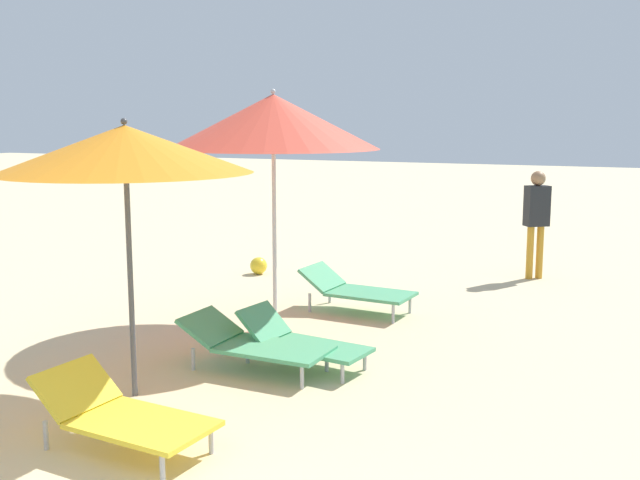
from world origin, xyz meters
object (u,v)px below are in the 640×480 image
lounger_farthest_shoreside (356,289)px  beach_ball (259,266)px  umbrella_second (125,149)px  umbrella_farthest (273,122)px  person_walking_near (537,213)px  lounger_second_inland (122,414)px  lounger_farthest_inland (301,341)px  lounger_second_shoreside (255,343)px

lounger_farthest_shoreside → beach_ball: size_ratio=5.37×
umbrella_second → umbrella_farthest: size_ratio=0.88×
beach_ball → person_walking_near: bearing=19.2°
lounger_second_inland → beach_ball: size_ratio=5.17×
lounger_second_inland → lounger_farthest_inland: (0.40, 2.37, -0.03)m
umbrella_second → lounger_second_shoreside: (0.67, 1.07, -1.97)m
umbrella_second → lounger_second_inland: (0.65, -0.99, -1.96)m
umbrella_second → lounger_second_inland: umbrella_second is taller
umbrella_farthest → lounger_farthest_inland: bearing=-52.7°
lounger_farthest_shoreside → lounger_second_inland: bearing=-87.1°
lounger_farthest_shoreside → person_walking_near: person_walking_near is taller
umbrella_second → lounger_second_inland: size_ratio=1.76×
lounger_farthest_shoreside → umbrella_farthest: bearing=-116.9°
umbrella_second → beach_ball: umbrella_second is taller
lounger_second_shoreside → lounger_farthest_inland: (0.38, 0.31, -0.02)m
umbrella_second → lounger_farthest_shoreside: 4.21m
lounger_farthest_shoreside → beach_ball: 2.87m
lounger_farthest_inland → beach_ball: 4.72m
lounger_farthest_shoreside → person_walking_near: (1.84, 3.11, 0.74)m
lounger_second_inland → lounger_farthest_shoreside: 4.64m
umbrella_farthest → umbrella_second: bearing=-92.9°
lounger_second_shoreside → umbrella_farthest: (-0.54, 1.52, 2.20)m
umbrella_farthest → person_walking_near: (2.49, 4.18, -1.44)m
umbrella_second → lounger_second_shoreside: bearing=57.9°
lounger_farthest_shoreside → beach_ball: (-2.34, 1.66, -0.17)m
lounger_second_shoreside → person_walking_near: 6.07m
person_walking_near → umbrella_second: bearing=122.4°
lounger_second_inland → lounger_farthest_inland: 2.40m
person_walking_near → beach_ball: 4.52m
person_walking_near → beach_ball: person_walking_near is taller
umbrella_second → umbrella_farthest: (0.13, 2.59, 0.23)m
lounger_farthest_inland → person_walking_near: (1.57, 5.39, 0.78)m
person_walking_near → lounger_farthest_inland: bearing=127.3°
lounger_second_shoreside → person_walking_near: bearing=73.1°
lounger_farthest_shoreside → umbrella_second: bearing=-97.6°
beach_ball → lounger_farthest_inland: bearing=-56.4°
lounger_second_inland → beach_ball: (-2.21, 6.30, -0.15)m
lounger_farthest_shoreside → person_walking_near: 3.69m
lounger_second_inland → beach_ball: bearing=114.5°
lounger_farthest_shoreside → person_walking_near: bearing=64.0°
umbrella_farthest → beach_ball: 3.97m
lounger_farthest_inland → lounger_second_shoreside: bearing=-132.5°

